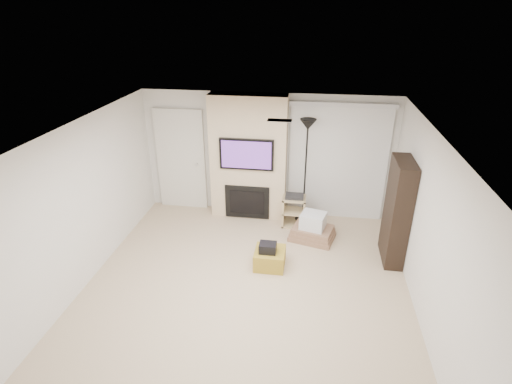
# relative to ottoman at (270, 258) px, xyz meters

# --- Properties ---
(floor) EXTENTS (5.00, 5.50, 0.00)m
(floor) POSITION_rel_ottoman_xyz_m (-0.30, -0.76, -0.15)
(floor) COLOR #C4AB8B
(floor) RESTS_ON ground
(ceiling) EXTENTS (5.00, 5.50, 0.00)m
(ceiling) POSITION_rel_ottoman_xyz_m (-0.30, -0.76, 2.35)
(ceiling) COLOR white
(ceiling) RESTS_ON wall_back
(wall_back) EXTENTS (5.00, 0.00, 2.50)m
(wall_back) POSITION_rel_ottoman_xyz_m (-0.30, 1.99, 1.10)
(wall_back) COLOR silver
(wall_back) RESTS_ON ground
(wall_left) EXTENTS (0.00, 5.50, 2.50)m
(wall_left) POSITION_rel_ottoman_xyz_m (-2.80, -0.76, 1.10)
(wall_left) COLOR silver
(wall_left) RESTS_ON ground
(wall_right) EXTENTS (0.00, 5.50, 2.50)m
(wall_right) POSITION_rel_ottoman_xyz_m (2.20, -0.76, 1.10)
(wall_right) COLOR silver
(wall_right) RESTS_ON ground
(hvac_vent) EXTENTS (0.35, 0.18, 0.01)m
(hvac_vent) POSITION_rel_ottoman_xyz_m (0.10, 0.04, 2.35)
(hvac_vent) COLOR silver
(hvac_vent) RESTS_ON ceiling
(ottoman) EXTENTS (0.50, 0.50, 0.30)m
(ottoman) POSITION_rel_ottoman_xyz_m (0.00, 0.00, 0.00)
(ottoman) COLOR olive
(ottoman) RESTS_ON floor
(black_bag) EXTENTS (0.28, 0.22, 0.16)m
(black_bag) POSITION_rel_ottoman_xyz_m (-0.03, -0.04, 0.23)
(black_bag) COLOR black
(black_bag) RESTS_ON ottoman
(fireplace_wall) EXTENTS (1.50, 0.47, 2.50)m
(fireplace_wall) POSITION_rel_ottoman_xyz_m (-0.65, 1.78, 1.09)
(fireplace_wall) COLOR beige
(fireplace_wall) RESTS_ON floor
(entry_door) EXTENTS (1.02, 0.11, 2.14)m
(entry_door) POSITION_rel_ottoman_xyz_m (-2.10, 1.95, 0.90)
(entry_door) COLOR silver
(entry_door) RESTS_ON floor
(vertical_blinds) EXTENTS (1.98, 0.10, 2.37)m
(vertical_blinds) POSITION_rel_ottoman_xyz_m (1.10, 1.94, 1.12)
(vertical_blinds) COLOR silver
(vertical_blinds) RESTS_ON floor
(floor_lamp) EXTENTS (0.31, 0.31, 2.10)m
(floor_lamp) POSITION_rel_ottoman_xyz_m (0.49, 1.66, 1.51)
(floor_lamp) COLOR black
(floor_lamp) RESTS_ON floor
(av_stand) EXTENTS (0.45, 0.38, 0.66)m
(av_stand) POSITION_rel_ottoman_xyz_m (0.31, 1.45, 0.20)
(av_stand) COLOR #CEB683
(av_stand) RESTS_ON floor
(box_stack) EXTENTS (0.91, 0.78, 0.53)m
(box_stack) POSITION_rel_ottoman_xyz_m (0.69, 0.98, 0.05)
(box_stack) COLOR #8F6950
(box_stack) RESTS_ON floor
(bookshelf) EXTENTS (0.30, 0.80, 1.80)m
(bookshelf) POSITION_rel_ottoman_xyz_m (2.04, 0.54, 0.75)
(bookshelf) COLOR black
(bookshelf) RESTS_ON floor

